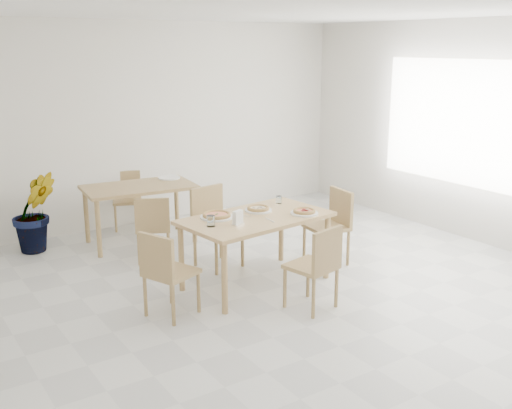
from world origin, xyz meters
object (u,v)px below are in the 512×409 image
plate_pepperoni (304,213)px  tumbler_b (279,200)px  chair_back_n (127,195)px  second_table (139,193)px  potted_plant (35,212)px  chair_south (318,262)px  plate_empty (169,178)px  plate_mushroom (258,210)px  tumbler_a (211,221)px  pizza_pepperoni (304,211)px  chair_west (165,269)px  napkin_holder (238,218)px  pizza_margherita (217,215)px  chair_north (213,221)px  chair_back_s (153,224)px  pizza_mushroom (258,208)px  plate_margherita (217,217)px  chair_east (333,221)px  main_table (256,224)px

plate_pepperoni → tumbler_b: tumbler_b is taller
plate_pepperoni → chair_back_n: bearing=105.3°
second_table → potted_plant: (-1.20, 0.40, -0.16)m
chair_south → chair_back_n: chair_south is taller
second_table → chair_back_n: 0.78m
plate_empty → plate_mushroom: bearing=-87.7°
tumbler_a → second_table: size_ratio=0.08×
pizza_pepperoni → tumbler_a: bearing=171.3°
chair_west → napkin_holder: napkin_holder is taller
chair_south → chair_back_n: 3.62m
tumbler_a → plate_empty: tumbler_a is taller
tumbler_a → potted_plant: bearing=114.1°
pizza_margherita → plate_empty: bearing=78.1°
chair_north → chair_back_s: (-0.55, 0.46, -0.07)m
plate_empty → plate_pepperoni: bearing=-79.9°
second_table → tumbler_b: bearing=-54.4°
chair_west → plate_pepperoni: bearing=-111.2°
plate_mushroom → pizza_mushroom: size_ratio=1.08×
pizza_mushroom → plate_empty: pizza_mushroom is taller
plate_margherita → tumbler_b: (0.87, 0.12, 0.03)m
chair_east → chair_north: bearing=-113.6°
pizza_mushroom → chair_back_s: bearing=125.2°
tumbler_a → pizza_mushroom: bearing=16.3°
second_table → napkin_holder: bearing=-80.3°
plate_margherita → second_table: bearing=92.8°
plate_margherita → plate_mushroom: same height
tumbler_a → plate_empty: size_ratio=0.37×
chair_east → potted_plant: potted_plant is taller
plate_margherita → potted_plant: potted_plant is taller
plate_pepperoni → napkin_holder: bearing=175.8°
pizza_pepperoni → chair_back_n: pizza_pepperoni is taller
chair_back_n → second_table: bearing=-77.4°
plate_margherita → napkin_holder: size_ratio=2.38×
chair_south → chair_back_s: bearing=-82.3°
pizza_pepperoni → second_table: size_ratio=0.21×
tumbler_a → chair_back_n: 2.81m
main_table → chair_back_n: (-0.33, 2.73, -0.22)m
chair_north → chair_west: 1.45m
plate_margherita → plate_pepperoni: same height
main_table → pizza_pepperoni: pizza_pepperoni is taller
chair_north → chair_back_n: chair_north is taller
plate_pepperoni → pizza_margherita: bearing=155.5°
chair_south → tumbler_b: (0.38, 1.16, 0.31)m
main_table → second_table: size_ratio=1.13×
tumbler_b → plate_empty: size_ratio=0.29×
plate_mushroom → tumbler_a: 0.73m
chair_back_n → plate_mushroom: bearing=-57.5°
plate_margherita → pizza_mushroom: bearing=-2.5°
plate_pepperoni → plate_empty: 2.41m
tumbler_a → tumbler_b: (1.07, 0.34, -0.01)m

